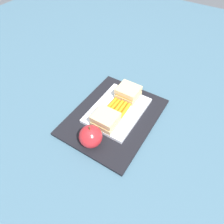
{
  "coord_description": "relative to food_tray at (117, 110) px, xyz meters",
  "views": [
    {
      "loc": [
        0.41,
        0.25,
        0.58
      ],
      "look_at": [
        0.01,
        0.0,
        0.04
      ],
      "focal_mm": 32.99,
      "sensor_mm": 36.0,
      "label": 1
    }
  ],
  "objects": [
    {
      "name": "sandwich_half_left",
      "position": [
        -0.08,
        0.0,
        0.03
      ],
      "size": [
        0.07,
        0.08,
        0.04
      ],
      "color": "#DBC189",
      "rests_on": "food_tray"
    },
    {
      "name": "sandwich_half_right",
      "position": [
        0.08,
        0.0,
        0.03
      ],
      "size": [
        0.07,
        0.08,
        0.04
      ],
      "color": "#DBC189",
      "rests_on": "food_tray"
    },
    {
      "name": "apple",
      "position": [
        0.16,
        0.0,
        0.03
      ],
      "size": [
        0.07,
        0.07,
        0.08
      ],
      "color": "red",
      "rests_on": "lunchbag_mat"
    },
    {
      "name": "ground_plane",
      "position": [
        0.03,
        0.0,
        -0.02
      ],
      "size": [
        2.4,
        2.4,
        0.0
      ],
      "primitive_type": "plane",
      "color": "#42667A"
    },
    {
      "name": "lunchbag_mat",
      "position": [
        0.03,
        0.0,
        -0.01
      ],
      "size": [
        0.36,
        0.28,
        0.01
      ],
      "primitive_type": "cube",
      "color": "black",
      "rests_on": "ground_plane"
    },
    {
      "name": "carrot_sticks_bundle",
      "position": [
        0.0,
        -0.0,
        0.01
      ],
      "size": [
        0.08,
        0.07,
        0.02
      ],
      "color": "orange",
      "rests_on": "food_tray"
    },
    {
      "name": "food_tray",
      "position": [
        0.0,
        0.0,
        0.0
      ],
      "size": [
        0.23,
        0.17,
        0.01
      ],
      "primitive_type": "cube",
      "color": "white",
      "rests_on": "lunchbag_mat"
    }
  ]
}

